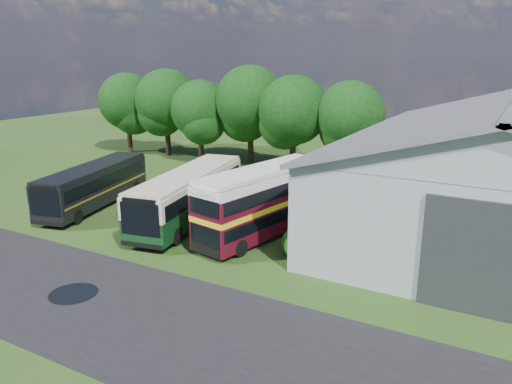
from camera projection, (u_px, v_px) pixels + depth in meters
The scene contains 16 objects.
ground at pixel (143, 276), 24.68m from camera, with size 120.00×120.00×0.00m, color #1D3E13.
asphalt_road at pixel (149, 319), 20.75m from camera, with size 60.00×8.00×0.02m, color black.
puddle at pixel (74, 294), 22.86m from camera, with size 2.20×2.20×0.01m, color black.
storage_shed at pixel (510, 165), 29.97m from camera, with size 18.80×24.80×8.15m.
tree_far_left at pixel (127, 101), 54.15m from camera, with size 6.12×6.12×8.64m.
tree_left_a at pixel (166, 100), 52.14m from camera, with size 6.46×6.46×9.12m.
tree_left_b at pixel (200, 110), 49.12m from camera, with size 5.78×5.78×8.16m.
tree_mid at pixel (250, 101), 47.62m from camera, with size 6.80×6.80×9.60m.
tree_right_a at pixel (293, 110), 44.57m from camera, with size 6.26×6.26×8.83m.
tree_right_b at pixel (350, 115), 42.97m from camera, with size 5.98×5.98×8.45m.
shrub_front at pixel (296, 256), 27.11m from camera, with size 1.70×1.70×1.70m, color #194714.
shrub_mid at pixel (311, 244), 28.79m from camera, with size 1.60×1.60×1.60m, color #194714.
shrub_back at pixel (324, 234), 30.47m from camera, with size 1.80×1.80×1.80m, color #194714.
bus_green_single at pixel (189, 195), 32.39m from camera, with size 4.84×12.20×3.28m.
bus_maroon_double at pixel (263, 202), 29.62m from camera, with size 4.28×10.01×4.18m.
bus_dark_single at pixel (94, 185), 35.59m from camera, with size 4.87×10.99×2.95m.
Camera 1 is at (15.92, -17.05, 10.68)m, focal length 35.00 mm.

